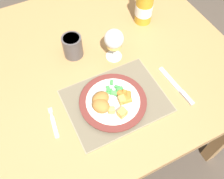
% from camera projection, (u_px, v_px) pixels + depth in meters
% --- Properties ---
extents(ground_plane, '(6.00, 6.00, 0.00)m').
position_uv_depth(ground_plane, '(105.00, 129.00, 1.68)').
color(ground_plane, '#4C4238').
extents(dining_table, '(1.10, 1.02, 0.74)m').
position_uv_depth(dining_table, '(102.00, 70.00, 1.14)').
color(dining_table, '#AD7F4C').
rests_on(dining_table, ground).
extents(placemat, '(0.37, 0.28, 0.01)m').
position_uv_depth(placemat, '(116.00, 101.00, 0.94)').
color(placemat, gray).
rests_on(placemat, dining_table).
extents(dinner_plate, '(0.25, 0.25, 0.02)m').
position_uv_depth(dinner_plate, '(113.00, 102.00, 0.92)').
color(dinner_plate, white).
rests_on(dinner_plate, placemat).
extents(breaded_croquettes, '(0.09, 0.10, 0.04)m').
position_uv_depth(breaded_croquettes, '(101.00, 102.00, 0.89)').
color(breaded_croquettes, '#A87033').
rests_on(breaded_croquettes, dinner_plate).
extents(green_beans_pile, '(0.06, 0.08, 0.02)m').
position_uv_depth(green_beans_pile, '(115.00, 90.00, 0.93)').
color(green_beans_pile, green).
rests_on(green_beans_pile, dinner_plate).
extents(glazed_carrots, '(0.05, 0.06, 0.02)m').
position_uv_depth(glazed_carrots, '(125.00, 96.00, 0.91)').
color(glazed_carrots, orange).
rests_on(glazed_carrots, dinner_plate).
extents(fork, '(0.03, 0.13, 0.01)m').
position_uv_depth(fork, '(54.00, 125.00, 0.89)').
color(fork, silver).
rests_on(fork, dining_table).
extents(table_knife, '(0.03, 0.20, 0.01)m').
position_uv_depth(table_knife, '(179.00, 89.00, 0.97)').
color(table_knife, silver).
rests_on(table_knife, dining_table).
extents(wine_glass, '(0.08, 0.08, 0.14)m').
position_uv_depth(wine_glass, '(114.00, 40.00, 0.98)').
color(wine_glass, silver).
rests_on(wine_glass, dining_table).
extents(bottle, '(0.08, 0.08, 0.26)m').
position_uv_depth(bottle, '(144.00, 4.00, 1.11)').
color(bottle, gold).
rests_on(bottle, dining_table).
extents(roast_potatoes, '(0.08, 0.08, 0.03)m').
position_uv_depth(roast_potatoes, '(120.00, 108.00, 0.88)').
color(roast_potatoes, '#DBB256').
rests_on(roast_potatoes, dinner_plate).
extents(drinking_cup, '(0.08, 0.08, 0.10)m').
position_uv_depth(drinking_cup, '(73.00, 46.00, 1.03)').
color(drinking_cup, '#4C4747').
rests_on(drinking_cup, dining_table).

